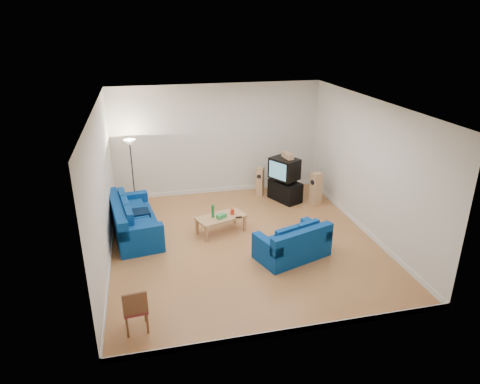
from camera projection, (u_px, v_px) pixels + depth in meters
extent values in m
cube|color=brown|center=(244.00, 242.00, 9.98)|extent=(6.00, 6.50, 0.01)
cube|color=white|center=(244.00, 104.00, 8.78)|extent=(6.00, 6.50, 0.01)
cube|color=silver|center=(218.00, 140.00, 12.32)|extent=(6.00, 0.01, 3.20)
cube|color=silver|center=(294.00, 249.00, 6.44)|extent=(6.00, 0.01, 3.20)
cube|color=silver|center=(102.00, 189.00, 8.75)|extent=(0.01, 6.50, 3.20)
cube|color=silver|center=(368.00, 168.00, 10.01)|extent=(0.01, 6.50, 3.20)
cube|color=white|center=(219.00, 190.00, 12.88)|extent=(6.00, 0.02, 0.12)
cube|color=white|center=(290.00, 331.00, 7.03)|extent=(6.00, 0.02, 0.12)
cube|color=white|center=(111.00, 254.00, 9.33)|extent=(0.02, 6.50, 0.12)
cube|color=white|center=(361.00, 227.00, 10.58)|extent=(0.02, 6.50, 0.12)
cube|color=navy|center=(135.00, 226.00, 10.26)|extent=(1.28, 2.36, 0.43)
cube|color=navy|center=(118.00, 212.00, 9.97)|extent=(0.55, 2.25, 0.44)
cube|color=navy|center=(128.00, 198.00, 11.00)|extent=(0.99, 0.36, 0.24)
cube|color=navy|center=(141.00, 232.00, 9.26)|extent=(0.99, 0.36, 0.24)
cube|color=black|center=(141.00, 213.00, 10.19)|extent=(0.46, 0.46, 0.12)
cube|color=navy|center=(292.00, 248.00, 9.31)|extent=(1.74, 1.32, 0.38)
cube|color=navy|center=(303.00, 239.00, 8.90)|extent=(1.52, 0.69, 0.39)
cube|color=navy|center=(267.00, 244.00, 8.87)|extent=(0.47, 0.88, 0.22)
cube|color=navy|center=(316.00, 229.00, 9.53)|extent=(0.47, 0.88, 0.22)
cube|color=black|center=(288.00, 235.00, 9.31)|extent=(0.46, 0.46, 0.11)
cube|color=tan|center=(221.00, 217.00, 10.30)|extent=(1.28, 0.92, 0.05)
cube|color=tan|center=(206.00, 234.00, 9.93)|extent=(0.08, 0.08, 0.37)
cube|color=tan|center=(197.00, 227.00, 10.31)|extent=(0.08, 0.08, 0.37)
cube|color=tan|center=(245.00, 224.00, 10.45)|extent=(0.08, 0.08, 0.37)
cube|color=tan|center=(234.00, 217.00, 10.83)|extent=(0.08, 0.08, 0.37)
cylinder|color=#197233|center=(213.00, 211.00, 10.19)|extent=(0.09, 0.09, 0.31)
cube|color=green|center=(221.00, 216.00, 10.19)|extent=(0.27, 0.23, 0.10)
cylinder|color=red|center=(232.00, 212.00, 10.37)|extent=(0.10, 0.10, 0.14)
cube|color=black|center=(239.00, 217.00, 10.22)|extent=(0.15, 0.05, 0.02)
cube|color=black|center=(285.00, 191.00, 12.19)|extent=(0.86, 1.07, 0.57)
cube|color=black|center=(286.00, 180.00, 12.05)|extent=(0.59, 0.61, 0.11)
cube|color=black|center=(284.00, 168.00, 11.89)|extent=(0.86, 0.93, 0.58)
cube|color=teal|center=(278.00, 171.00, 11.70)|extent=(0.32, 0.53, 0.47)
cube|color=tan|center=(288.00, 155.00, 11.79)|extent=(0.23, 0.45, 0.15)
cube|color=tan|center=(260.00, 182.00, 12.49)|extent=(0.29, 0.31, 0.84)
cylinder|color=black|center=(259.00, 177.00, 12.30)|extent=(0.12, 0.08, 0.12)
cube|color=tan|center=(316.00, 189.00, 11.82)|extent=(0.33, 0.30, 0.94)
cylinder|color=black|center=(312.00, 182.00, 11.67)|extent=(0.06, 0.14, 0.14)
cylinder|color=black|center=(136.00, 205.00, 11.90)|extent=(0.24, 0.24, 0.03)
cylinder|color=black|center=(133.00, 175.00, 11.56)|extent=(0.03, 0.03, 1.78)
cone|color=white|center=(130.00, 142.00, 11.22)|extent=(0.33, 0.33, 0.14)
cube|color=brown|center=(127.00, 327.00, 6.92)|extent=(0.04, 0.04, 0.39)
cube|color=brown|center=(126.00, 315.00, 7.20)|extent=(0.04, 0.04, 0.39)
cube|color=brown|center=(147.00, 323.00, 7.01)|extent=(0.04, 0.04, 0.39)
cube|color=brown|center=(145.00, 311.00, 7.29)|extent=(0.04, 0.04, 0.39)
cube|color=maroon|center=(135.00, 308.00, 7.02)|extent=(0.43, 0.43, 0.05)
cube|color=brown|center=(135.00, 304.00, 6.79)|extent=(0.39, 0.07, 0.39)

